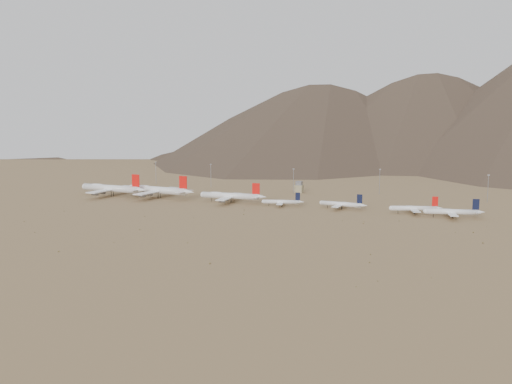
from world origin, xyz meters
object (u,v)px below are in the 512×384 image
at_px(widebody_east, 231,196).
at_px(control_tower, 299,188).
at_px(widebody_centre, 158,190).
at_px(narrowbody_b, 342,204).
at_px(widebody_west, 111,188).
at_px(narrowbody_a, 282,202).

distance_m(widebody_east, control_tower, 94.30).
relative_size(widebody_centre, narrowbody_b, 1.83).
distance_m(widebody_centre, narrowbody_b, 180.21).
bearing_deg(widebody_east, narrowbody_b, -2.64).
height_order(widebody_west, control_tower, widebody_west).
bearing_deg(narrowbody_b, widebody_east, -173.37).
bearing_deg(widebody_west, widebody_centre, 10.88).
relative_size(narrowbody_a, narrowbody_b, 0.87).
bearing_deg(widebody_centre, control_tower, 42.48).
bearing_deg(widebody_east, widebody_centre, 174.85).
bearing_deg(control_tower, narrowbody_a, -81.48).
relative_size(narrowbody_b, control_tower, 3.52).
distance_m(narrowbody_a, narrowbody_b, 52.95).
relative_size(widebody_west, control_tower, 6.47).
height_order(widebody_west, widebody_centre, widebody_west).
height_order(widebody_centre, control_tower, widebody_centre).
bearing_deg(widebody_centre, narrowbody_b, 6.85).
height_order(widebody_east, narrowbody_b, widebody_east).
relative_size(widebody_east, narrowbody_b, 1.52).
relative_size(widebody_east, narrowbody_a, 1.73).
bearing_deg(narrowbody_b, widebody_centre, -174.44).
xyz_separation_m(widebody_centre, narrowbody_b, (180.12, 4.84, -3.39)).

